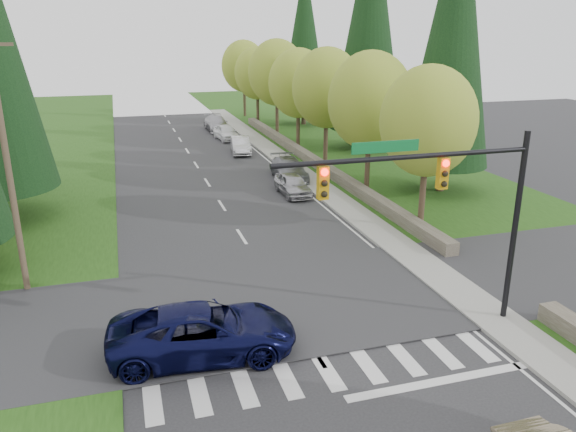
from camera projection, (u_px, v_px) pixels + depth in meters
name	position (u px, v px, depth m)	size (l,w,h in m)	color
grass_east	(426.00, 192.00, 35.84)	(14.00, 110.00, 0.06)	#1F4612
cross_street	(283.00, 302.00, 21.39)	(120.00, 8.00, 0.10)	#28282B
sidewalk_east	(325.00, 191.00, 35.98)	(1.80, 80.00, 0.13)	gray
curb_east	(313.00, 192.00, 35.75)	(0.20, 80.00, 0.13)	gray
stone_wall_north	(310.00, 159.00, 43.62)	(0.70, 40.00, 0.70)	#4C4438
traffic_signal	(446.00, 192.00, 17.83)	(8.70, 0.37, 6.80)	black
utility_pole	(7.00, 164.00, 20.81)	(1.60, 0.24, 10.00)	#473828
decid_tree_0	(428.00, 121.00, 27.59)	(4.80, 4.80, 8.37)	#38281C
decid_tree_1	(370.00, 101.00, 33.92)	(5.20, 5.20, 8.80)	#38281C
decid_tree_2	(327.00, 88.00, 40.19)	(5.00, 5.00, 8.82)	#38281C
decid_tree_3	(298.00, 83.00, 46.66)	(5.00, 5.00, 8.55)	#38281C
decid_tree_4	(277.00, 73.00, 52.92)	(5.40, 5.40, 9.18)	#38281C
decid_tree_5	(257.00, 73.00, 59.40)	(4.80, 4.80, 8.30)	#38281C
decid_tree_6	(244.00, 66.00, 65.68)	(5.20, 5.20, 8.86)	#38281C
conifer_e_a	(454.00, 31.00, 33.04)	(5.44, 5.44, 17.80)	#38281C
conifer_e_b	(370.00, 18.00, 45.72)	(6.12, 6.12, 19.80)	#38281C
conifer_e_c	(304.00, 36.00, 58.64)	(5.10, 5.10, 16.80)	#38281C
suv_navy	(203.00, 332.00, 17.71)	(2.72, 5.89, 1.64)	black
parked_car_a	(293.00, 184.00, 35.17)	(1.60, 3.97, 1.35)	#A5A4A9
parked_car_b	(289.00, 169.00, 38.85)	(2.02, 4.97, 1.44)	gray
parked_car_c	(241.00, 145.00, 47.01)	(1.47, 4.23, 1.39)	silver
parked_car_d	(226.00, 132.00, 52.86)	(1.67, 4.15, 1.41)	white
parked_car_e	(217.00, 124.00, 57.58)	(2.08, 5.12, 1.49)	#A7A6AB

